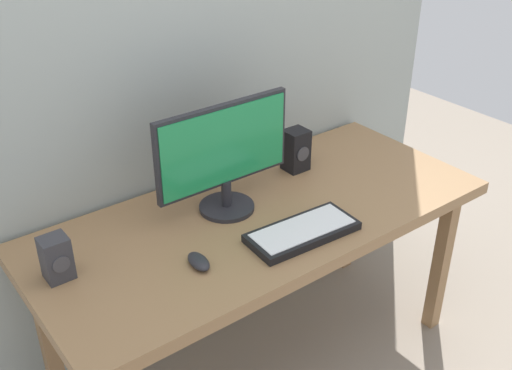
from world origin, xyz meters
name	(u,v)px	position (x,y,z in m)	size (l,w,h in m)	color
ground_plane	(261,361)	(0.00, 0.00, 0.00)	(6.00, 6.00, 0.00)	gray
desk	(262,228)	(0.00, 0.00, 0.67)	(1.67, 0.73, 0.74)	#936D47
monitor	(224,154)	(-0.09, 0.10, 0.96)	(0.53, 0.20, 0.40)	#232328
keyboard_primary	(302,232)	(0.02, -0.20, 0.75)	(0.39, 0.19, 0.03)	black
mouse	(199,261)	(-0.35, -0.13, 0.75)	(0.06, 0.11, 0.03)	#232328
speaker_right	(296,150)	(0.31, 0.18, 0.82)	(0.09, 0.09, 0.17)	black
speaker_left	(56,258)	(-0.72, 0.08, 0.81)	(0.08, 0.08, 0.14)	#333338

